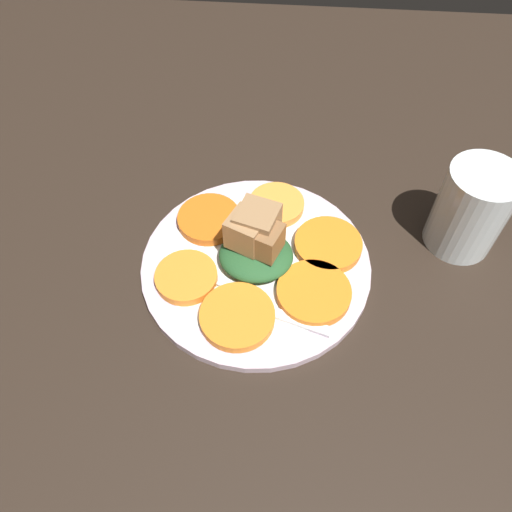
# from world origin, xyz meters

# --- Properties ---
(table_slab) EXTENTS (1.20, 1.20, 0.02)m
(table_slab) POSITION_xyz_m (0.00, 0.00, 0.01)
(table_slab) COLOR black
(table_slab) RESTS_ON ground
(plate) EXTENTS (0.26, 0.26, 0.01)m
(plate) POSITION_xyz_m (0.00, 0.00, 0.03)
(plate) COLOR silver
(plate) RESTS_ON table_slab
(carrot_slice_0) EXTENTS (0.07, 0.07, 0.01)m
(carrot_slice_0) POSITION_xyz_m (-0.07, -0.03, 0.04)
(carrot_slice_0) COLOR orange
(carrot_slice_0) RESTS_ON plate
(carrot_slice_1) EXTENTS (0.08, 0.08, 0.01)m
(carrot_slice_1) POSITION_xyz_m (-0.01, -0.08, 0.04)
(carrot_slice_1) COLOR orange
(carrot_slice_1) RESTS_ON plate
(carrot_slice_2) EXTENTS (0.08, 0.08, 0.01)m
(carrot_slice_2) POSITION_xyz_m (0.06, -0.04, 0.04)
(carrot_slice_2) COLOR orange
(carrot_slice_2) RESTS_ON plate
(carrot_slice_3) EXTENTS (0.08, 0.08, 0.01)m
(carrot_slice_3) POSITION_xyz_m (0.08, 0.03, 0.04)
(carrot_slice_3) COLOR orange
(carrot_slice_3) RESTS_ON plate
(carrot_slice_4) EXTENTS (0.07, 0.07, 0.01)m
(carrot_slice_4) POSITION_xyz_m (0.02, 0.08, 0.04)
(carrot_slice_4) COLOR orange
(carrot_slice_4) RESTS_ON plate
(carrot_slice_5) EXTENTS (0.07, 0.07, 0.01)m
(carrot_slice_5) POSITION_xyz_m (-0.06, 0.05, 0.04)
(carrot_slice_5) COLOR orange
(carrot_slice_5) RESTS_ON plate
(center_pile) EXTENTS (0.08, 0.08, 0.07)m
(center_pile) POSITION_xyz_m (0.00, 0.01, 0.06)
(center_pile) COLOR #235128
(center_pile) RESTS_ON plate
(fork) EXTENTS (0.17, 0.07, 0.00)m
(fork) POSITION_xyz_m (-0.00, -0.06, 0.03)
(fork) COLOR silver
(fork) RESTS_ON plate
(water_glass) EXTENTS (0.08, 0.08, 0.11)m
(water_glass) POSITION_xyz_m (0.23, 0.06, 0.07)
(water_glass) COLOR silver
(water_glass) RESTS_ON table_slab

